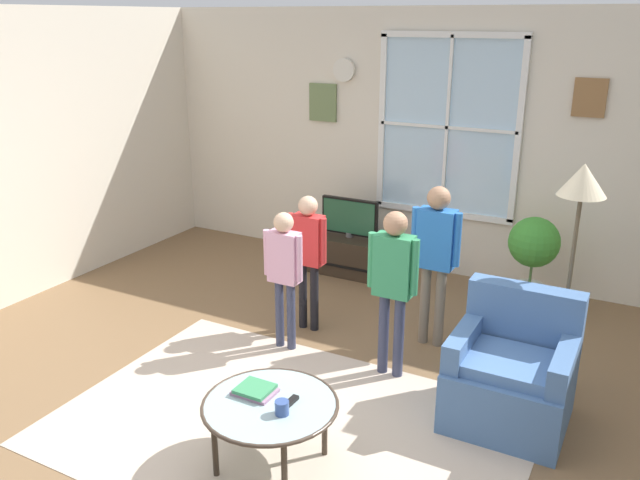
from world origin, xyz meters
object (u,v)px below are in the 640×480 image
Objects in this scene: coffee_table at (270,407)px; potted_plant_by_window at (533,251)px; floor_lamp at (580,203)px; television at (350,217)px; book_stack at (255,390)px; remote_near_books at (290,402)px; armchair at (511,375)px; cup at (282,408)px; person_red_shirt at (308,248)px; person_blue_shirt at (436,248)px; person_green_shirt at (393,275)px; tv_stand at (349,254)px; person_pink_shirt at (284,265)px.

coffee_table is 3.17m from potted_plant_by_window.
television is at bearing 150.63° from floor_lamp.
book_stack is 0.28× the size of potted_plant_by_window.
remote_near_books reaches higher than coffee_table.
potted_plant_by_window is 1.59m from floor_lamp.
armchair is 1.61m from cup.
armchair is 1.71m from book_stack.
remote_near_books is (0.11, 0.05, 0.04)m from coffee_table.
cup is at bearing -65.26° from person_red_shirt.
potted_plant_by_window is (0.78, 3.09, 0.09)m from cup.
person_red_shirt is at bearing -140.15° from potted_plant_by_window.
book_stack is (-1.28, -1.12, 0.12)m from armchair.
person_red_shirt is 0.72× the size of floor_lamp.
person_blue_shirt reaches higher than person_red_shirt.
person_blue_shirt is 0.81× the size of floor_lamp.
armchair reaches higher than television.
person_red_shirt reaches higher than coffee_table.
person_green_shirt is 0.77× the size of floor_lamp.
book_stack is 0.21× the size of person_red_shirt.
potted_plant_by_window is at bearing -1.03° from tv_stand.
book_stack reaches higher than tv_stand.
remote_near_books is (-1.04, -1.12, 0.11)m from armchair.
person_green_shirt reaches higher than television.
book_stack is at bearing 160.12° from coffee_table.
person_blue_shirt is 1.18m from floor_lamp.
tv_stand is 1.64× the size of television.
cup is 0.07× the size of person_red_shirt.
floor_lamp reaches higher than tv_stand.
tv_stand is 4.12× the size of book_stack.
potted_plant_by_window is 0.53× the size of floor_lamp.
book_stack reaches higher than remote_near_books.
potted_plant_by_window is (0.90, 3.03, 0.16)m from coffee_table.
book_stack is 0.21× the size of person_pink_shirt.
cup is 0.60× the size of remote_near_books.
tv_stand is 0.79× the size of person_green_shirt.
person_pink_shirt is at bearing -81.24° from tv_stand.
remote_near_books is 0.10× the size of person_blue_shirt.
remote_near_books is (0.24, 0.00, -0.01)m from book_stack.
book_stack is at bearing -103.99° from person_blue_shirt.
tv_stand is 0.41m from television.
person_green_shirt is at bearing 74.24° from book_stack.
person_red_shirt is 1.06m from person_blue_shirt.
potted_plant_by_window is (1.86, -0.03, 0.37)m from tv_stand.
potted_plant_by_window is at bearing 110.02° from floor_lamp.
remote_near_books is 1.33m from person_green_shirt.
remote_near_books is at bearing -57.70° from person_pink_shirt.
tv_stand is 12.10× the size of cup.
coffee_table is at bearing -106.51° from potted_plant_by_window.
person_blue_shirt reaches higher than person_green_shirt.
person_red_shirt reaches higher than book_stack.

